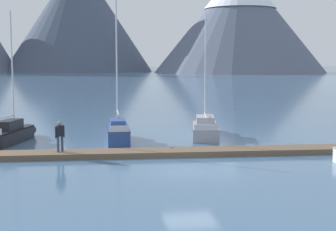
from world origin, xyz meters
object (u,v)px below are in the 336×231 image
object	(u,v)px
sailboat_nearest_berth	(13,133)
person_on_dock	(60,134)
sailboat_mid_dock_port	(205,128)
sailboat_second_berth	(118,132)

from	to	relation	value
sailboat_nearest_berth	person_on_dock	distance (m)	6.62
sailboat_nearest_berth	sailboat_mid_dock_port	world-z (taller)	sailboat_mid_dock_port
sailboat_second_berth	sailboat_mid_dock_port	bearing A→B (deg)	11.21
sailboat_nearest_berth	person_on_dock	xyz separation A→B (m)	(3.20, -5.76, 0.66)
sailboat_mid_dock_port	person_on_dock	bearing A→B (deg)	-148.49
sailboat_mid_dock_port	person_on_dock	distance (m)	11.38
sailboat_second_berth	sailboat_mid_dock_port	distance (m)	6.30
sailboat_nearest_berth	person_on_dock	world-z (taller)	sailboat_nearest_berth
sailboat_nearest_berth	sailboat_mid_dock_port	size ratio (longest dim) A/B	1.00
sailboat_second_berth	sailboat_mid_dock_port	size ratio (longest dim) A/B	1.11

